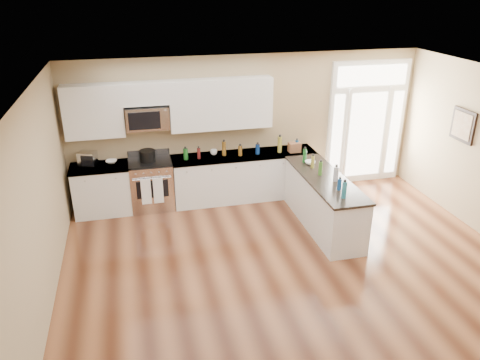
# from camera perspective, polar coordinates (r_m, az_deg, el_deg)

# --- Properties ---
(ground) EXTENTS (8.00, 8.00, 0.00)m
(ground) POSITION_cam_1_polar(r_m,az_deg,el_deg) (6.57, 9.91, -15.57)
(ground) COLOR #492414
(room_shell) EXTENTS (8.00, 8.00, 8.00)m
(room_shell) POSITION_cam_1_polar(r_m,az_deg,el_deg) (5.67, 11.10, -1.98)
(room_shell) COLOR tan
(room_shell) RESTS_ON ground
(back_cabinet_left) EXTENTS (1.10, 0.66, 0.94)m
(back_cabinet_left) POSITION_cam_1_polar(r_m,az_deg,el_deg) (9.11, -16.32, -1.26)
(back_cabinet_left) COLOR silver
(back_cabinet_left) RESTS_ON ground
(back_cabinet_right) EXTENTS (2.85, 0.66, 0.94)m
(back_cabinet_right) POSITION_cam_1_polar(r_m,az_deg,el_deg) (9.32, 0.49, 0.30)
(back_cabinet_right) COLOR silver
(back_cabinet_right) RESTS_ON ground
(peninsula_cabinet) EXTENTS (0.69, 2.32, 0.94)m
(peninsula_cabinet) POSITION_cam_1_polar(r_m,az_deg,el_deg) (8.40, 10.07, -2.82)
(peninsula_cabinet) COLOR silver
(peninsula_cabinet) RESTS_ON ground
(upper_cabinet_left) EXTENTS (1.04, 0.33, 0.95)m
(upper_cabinet_left) POSITION_cam_1_polar(r_m,az_deg,el_deg) (8.76, -17.46, 7.99)
(upper_cabinet_left) COLOR silver
(upper_cabinet_left) RESTS_ON room_shell
(upper_cabinet_right) EXTENTS (1.94, 0.33, 0.95)m
(upper_cabinet_right) POSITION_cam_1_polar(r_m,az_deg,el_deg) (8.90, -2.33, 9.26)
(upper_cabinet_right) COLOR silver
(upper_cabinet_right) RESTS_ON room_shell
(upper_cabinet_short) EXTENTS (0.82, 0.33, 0.40)m
(upper_cabinet_short) POSITION_cam_1_polar(r_m,az_deg,el_deg) (8.68, -11.48, 10.33)
(upper_cabinet_short) COLOR silver
(upper_cabinet_short) RESTS_ON room_shell
(microwave) EXTENTS (0.78, 0.41, 0.42)m
(microwave) POSITION_cam_1_polar(r_m,az_deg,el_deg) (8.75, -11.24, 7.47)
(microwave) COLOR silver
(microwave) RESTS_ON room_shell
(entry_door) EXTENTS (1.70, 0.10, 2.60)m
(entry_door) POSITION_cam_1_polar(r_m,az_deg,el_deg) (10.22, 15.14, 6.72)
(entry_door) COLOR white
(entry_door) RESTS_ON ground
(wall_art_near) EXTENTS (0.05, 0.58, 0.58)m
(wall_art_near) POSITION_cam_1_polar(r_m,az_deg,el_deg) (9.21, 25.53, 6.03)
(wall_art_near) COLOR black
(wall_art_near) RESTS_ON room_shell
(kitchen_range) EXTENTS (0.79, 0.70, 1.08)m
(kitchen_range) POSITION_cam_1_polar(r_m,az_deg,el_deg) (9.08, -10.72, -0.52)
(kitchen_range) COLOR silver
(kitchen_range) RESTS_ON ground
(stockpot) EXTENTS (0.31, 0.31, 0.23)m
(stockpot) POSITION_cam_1_polar(r_m,az_deg,el_deg) (8.88, -11.22, 2.97)
(stockpot) COLOR black
(stockpot) RESTS_ON kitchen_range
(toaster_oven) EXTENTS (0.36, 0.33, 0.26)m
(toaster_oven) POSITION_cam_1_polar(r_m,az_deg,el_deg) (8.98, -18.09, 2.50)
(toaster_oven) COLOR silver
(toaster_oven) RESTS_ON back_cabinet_left
(cardboard_box) EXTENTS (0.23, 0.17, 0.19)m
(cardboard_box) POSITION_cam_1_polar(r_m,az_deg,el_deg) (9.29, 6.65, 3.99)
(cardboard_box) COLOR brown
(cardboard_box) RESTS_ON back_cabinet_right
(bowl_left) EXTENTS (0.23, 0.23, 0.05)m
(bowl_left) POSITION_cam_1_polar(r_m,az_deg,el_deg) (9.00, -15.41, 2.18)
(bowl_left) COLOR white
(bowl_left) RESTS_ON back_cabinet_left
(bowl_peninsula) EXTENTS (0.25, 0.25, 0.06)m
(bowl_peninsula) POSITION_cam_1_polar(r_m,az_deg,el_deg) (8.72, 8.55, 2.12)
(bowl_peninsula) COLOR white
(bowl_peninsula) RESTS_ON peninsula_cabinet
(cup_counter) EXTENTS (0.13, 0.13, 0.11)m
(cup_counter) POSITION_cam_1_polar(r_m,az_deg,el_deg) (9.09, -3.22, 3.40)
(cup_counter) COLOR white
(cup_counter) RESTS_ON back_cabinet_right
(counter_bottles) EXTENTS (2.42, 2.39, 0.32)m
(counter_bottles) POSITION_cam_1_polar(r_m,az_deg,el_deg) (8.59, 4.57, 2.64)
(counter_bottles) COLOR #19591E
(counter_bottles) RESTS_ON back_cabinet_right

